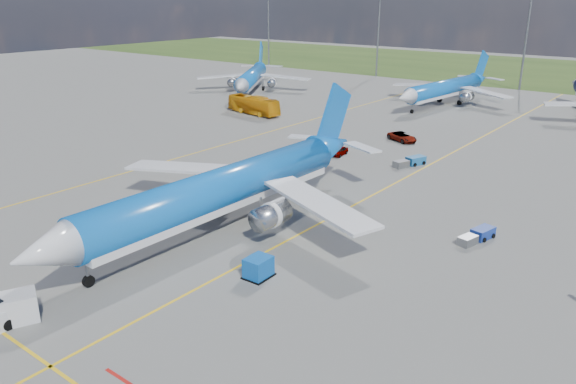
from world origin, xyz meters
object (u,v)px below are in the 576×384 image
Objects in this scene: uld_container at (258,267)px; baggage_tug_c at (411,162)px; apron_bus at (254,105)px; service_car_b at (402,137)px; service_van at (2,311)px; bg_jet_nw at (252,92)px; bg_jet_nnw at (443,105)px; service_car_a at (340,151)px; main_airliner at (223,228)px; baggage_tug_w at (478,236)px.

uld_container reaches higher than baggage_tug_c.
apron_bus is 33.17m from service_car_b.
apron_bus is 2.42× the size of baggage_tug_c.
service_car_b is (-1.96, 65.08, -0.30)m from service_van.
bg_jet_nnw is (43.29, 12.38, 0.00)m from bg_jet_nw.
bg_jet_nw is 3.13× the size of apron_bus.
main_airliner is at bearing -87.08° from service_car_a.
baggage_tug_c is at bearing -99.97° from apron_bus.
bg_jet_nw reaches higher than baggage_tug_w.
bg_jet_nw is 8.34× the size of service_van.
bg_jet_nw reaches higher than service_van.
baggage_tug_w is at bearing -67.58° from bg_jet_nw.
main_airliner is at bearing -78.31° from baggage_tug_c.
service_van is at bearing -122.10° from uld_container.
apron_bus is 42.42m from baggage_tug_c.
service_van is 65.11m from service_car_b.
bg_jet_nw reaches higher than service_car_b.
bg_jet_nw is at bearing 158.42° from baggage_tug_w.
bg_jet_nw reaches higher than baggage_tug_c.
baggage_tug_c is (5.14, 53.63, -0.50)m from service_van.
service_van is 1.29× the size of service_car_a.
uld_container is (62.50, -70.30, 0.87)m from bg_jet_nw.
service_car_a is (-5.34, 52.00, -0.41)m from service_van.
service_car_b is (-2.16, 43.12, 0.73)m from main_airliner.
baggage_tug_c is at bearing -62.29° from bg_jet_nw.
service_car_a reaches higher than baggage_tug_c.
service_car_a is 0.69× the size of service_car_b.
main_airliner is (9.72, -77.15, 0.00)m from bg_jet_nnw.
service_van is 75.71m from apron_bus.
uld_container is 21.72m from baggage_tug_w.
baggage_tug_c is (40.20, -13.48, -1.21)m from apron_bus.
uld_container reaches higher than service_car_a.
main_airliner is (53.01, -64.77, 0.00)m from bg_jet_nw.
uld_container is 50.02m from service_car_b.
uld_container is 37.46m from baggage_tug_c.
service_van reaches higher than baggage_tug_w.
main_airliner is 9.53× the size of baggage_tug_w.
service_car_a is at bearing 100.95° from main_airliner.
apron_bus is at bearing 128.49° from main_airliner.
service_car_b reaches higher than baggage_tug_c.
bg_jet_nnw is at bearing -30.02° from apron_bus.
main_airliner is 21.99m from service_van.
baggage_tug_c is (57.95, -33.11, 0.53)m from bg_jet_nw.
baggage_tug_w is (11.66, 18.31, -0.38)m from uld_container.
service_car_a is at bearing 120.60° from service_van.
baggage_tug_c is at bearing 144.11° from baggage_tug_w.
bg_jet_nnw is 34.87m from service_car_b.
baggage_tug_w is at bearing 55.91° from uld_container.
apron_bus reaches higher than service_van.
main_airliner reaches higher than baggage_tug_w.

